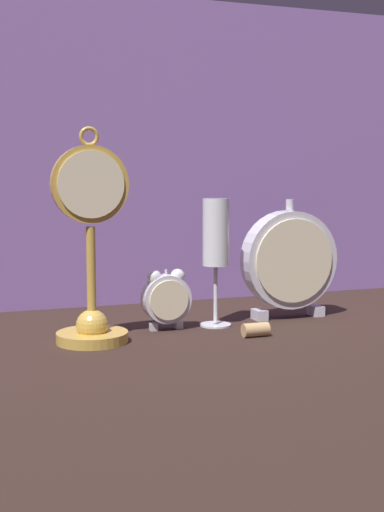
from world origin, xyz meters
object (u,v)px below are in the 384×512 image
(pocket_watch_on_stand, at_px, (91,263))
(wine_cork, at_px, (256,330))
(mantel_clock_silver, at_px, (289,260))
(champagne_flute, at_px, (216,241))
(alarm_clock_twin_bell, at_px, (166,297))

(pocket_watch_on_stand, distance_m, wine_cork, 0.28)
(pocket_watch_on_stand, relative_size, mantel_clock_silver, 1.54)
(champagne_flute, bearing_deg, pocket_watch_on_stand, -168.01)
(alarm_clock_twin_bell, relative_size, wine_cork, 2.39)
(mantel_clock_silver, bearing_deg, champagne_flute, -172.96)
(alarm_clock_twin_bell, bearing_deg, champagne_flute, 0.80)
(wine_cork, bearing_deg, champagne_flute, 107.14)
(pocket_watch_on_stand, xyz_separation_m, alarm_clock_twin_bell, (0.13, 0.05, -0.07))
(champagne_flute, height_order, wine_cork, champagne_flute)
(champagne_flute, relative_size, wine_cork, 5.12)
(alarm_clock_twin_bell, bearing_deg, wine_cork, -39.04)
(wine_cork, bearing_deg, pocket_watch_on_stand, 168.83)
(champagne_flute, distance_m, wine_cork, 0.17)
(pocket_watch_on_stand, height_order, champagne_flute, pocket_watch_on_stand)
(pocket_watch_on_stand, bearing_deg, alarm_clock_twin_bell, 18.92)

